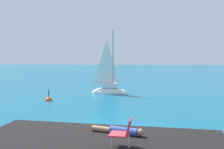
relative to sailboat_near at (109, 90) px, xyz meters
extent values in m
plane|color=#0F5675|center=(0.72, -11.91, -0.34)|extent=(160.00, 160.00, 0.00)
ellipsoid|color=white|center=(0.02, 0.00, -0.34)|extent=(3.40, 1.34, 1.15)
cube|color=white|center=(0.02, 0.00, 0.42)|extent=(1.50, 0.89, 0.38)
cylinder|color=#B7B7BC|center=(0.33, -0.02, 2.83)|extent=(0.13, 0.13, 5.21)
cylinder|color=#B2B2B7|center=(-0.71, 0.04, 0.59)|extent=(2.09, 0.22, 0.10)
pyramid|color=white|center=(-0.25, 0.02, 2.63)|extent=(1.67, 0.16, 3.96)
cylinder|color=#334CB2|center=(1.78, -15.14, 0.80)|extent=(0.93, 0.51, 0.24)
cylinder|color=#9E704C|center=(1.07, -14.90, 0.77)|extent=(0.72, 0.39, 0.18)
sphere|color=#9E704C|center=(2.30, -15.31, 0.82)|extent=(0.22, 0.22, 0.22)
cube|color=#E03342|center=(1.70, -16.20, 1.03)|extent=(0.57, 0.54, 0.04)
cube|color=#E03342|center=(1.96, -16.23, 1.26)|extent=(0.21, 0.49, 0.45)
cylinder|color=silver|center=(1.49, -16.18, 0.86)|extent=(0.04, 0.04, 0.35)
cylinder|color=silver|center=(1.96, -16.23, 0.86)|extent=(0.04, 0.04, 0.35)
sphere|color=#EA5114|center=(-4.36, -4.01, -0.34)|extent=(0.56, 0.56, 0.56)
cylinder|color=black|center=(-4.36, -4.01, 0.21)|extent=(0.06, 0.06, 0.60)
camera|label=1|loc=(2.02, -22.93, 3.19)|focal=40.58mm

